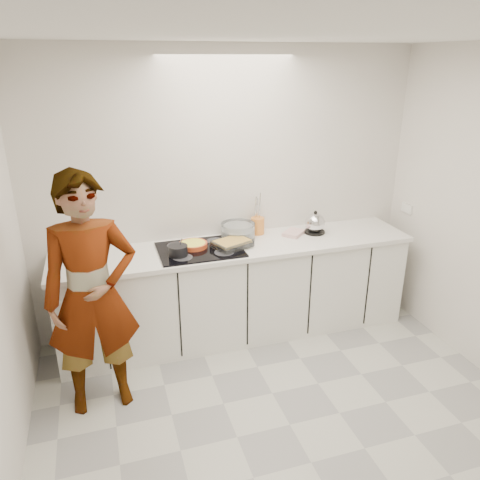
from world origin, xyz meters
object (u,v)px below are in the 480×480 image
object	(u,v)px
mixing_bowl	(238,231)
baking_dish	(232,243)
hob	(200,250)
saucepan	(178,251)
cook	(92,296)
kettle	(315,224)
utensil_crock	(258,226)
tart_dish	(193,245)

from	to	relation	value
mixing_bowl	baking_dish	bearing A→B (deg)	-119.13
hob	mixing_bowl	distance (m)	0.44
saucepan	cook	world-z (taller)	cook
kettle	cook	xyz separation A→B (m)	(-2.06, -0.68, -0.10)
saucepan	utensil_crock	bearing A→B (deg)	22.07
hob	saucepan	world-z (taller)	saucepan
hob	cook	distance (m)	1.09
mixing_bowl	kettle	world-z (taller)	kettle
saucepan	mixing_bowl	distance (m)	0.67
baking_dish	mixing_bowl	bearing A→B (deg)	60.87
saucepan	mixing_bowl	world-z (taller)	saucepan
baking_dish	utensil_crock	size ratio (longest dim) A/B	2.43
baking_dish	utensil_crock	xyz separation A→B (m)	(0.34, 0.28, 0.03)
tart_dish	baking_dish	bearing A→B (deg)	-17.05
hob	kettle	world-z (taller)	kettle
kettle	cook	world-z (taller)	cook
mixing_bowl	cook	world-z (taller)	cook
saucepan	mixing_bowl	size ratio (longest dim) A/B	0.60
saucepan	kettle	distance (m)	1.36
mixing_bowl	cook	size ratio (longest dim) A/B	0.20
baking_dish	kettle	distance (m)	0.87
tart_dish	utensil_crock	world-z (taller)	utensil_crock
hob	tart_dish	world-z (taller)	tart_dish
hob	cook	xyz separation A→B (m)	(-0.91, -0.59, -0.01)
saucepan	tart_dish	bearing A→B (deg)	43.41
tart_dish	saucepan	distance (m)	0.22
tart_dish	mixing_bowl	xyz separation A→B (m)	(0.45, 0.12, 0.03)
saucepan	baking_dish	xyz separation A→B (m)	(0.49, 0.05, -0.01)
tart_dish	cook	world-z (taller)	cook
mixing_bowl	hob	bearing A→B (deg)	-155.98
cook	utensil_crock	bearing A→B (deg)	23.90
hob	saucepan	bearing A→B (deg)	-156.10
saucepan	utensil_crock	xyz separation A→B (m)	(0.82, 0.33, 0.02)
cook	saucepan	bearing A→B (deg)	30.43
tart_dish	cook	bearing A→B (deg)	-143.33
hob	kettle	distance (m)	1.15
utensil_crock	baking_dish	bearing A→B (deg)	-140.03
hob	baking_dish	size ratio (longest dim) A/B	1.88
mixing_bowl	cook	distance (m)	1.52
tart_dish	mixing_bowl	bearing A→B (deg)	14.88
kettle	utensil_crock	distance (m)	0.54
kettle	utensil_crock	world-z (taller)	kettle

